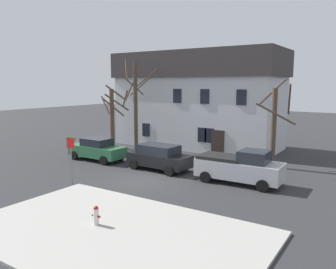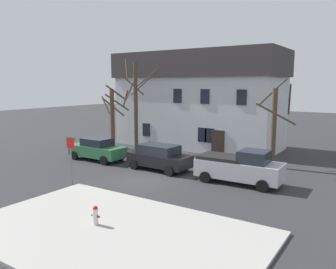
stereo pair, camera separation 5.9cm
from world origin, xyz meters
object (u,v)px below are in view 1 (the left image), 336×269
Objects in this scene: tree_bare_near at (113,115)px; car_green_sedan at (97,149)px; fire_hydrant at (96,215)px; bicycle_leaning at (148,151)px; building_main at (198,99)px; tree_bare_mid at (136,104)px; pickup_truck_silver at (240,167)px; car_black_wagon at (159,157)px; street_sign_pole at (71,152)px; tree_bare_far at (274,124)px.

car_green_sedan is (2.31, -4.42, -2.18)m from tree_bare_near.
tree_bare_near is 7.25× the size of fire_hydrant.
tree_bare_near is at bearing 168.01° from bicycle_leaning.
tree_bare_mid is at bearing -116.19° from building_main.
car_green_sedan is 0.91× the size of pickup_truck_silver.
tree_bare_mid is 1.74× the size of car_black_wagon.
building_main is at bearing 89.58° from street_sign_pole.
tree_bare_mid is 2.81× the size of street_sign_pole.
pickup_truck_silver is 9.54m from fire_hydrant.
tree_bare_far is 8.28m from car_black_wagon.
street_sign_pole is (-5.49, 3.58, 1.43)m from fire_hydrant.
fire_hydrant is (8.88, -9.07, -0.33)m from car_green_sedan.
street_sign_pole reaches higher than bicycle_leaning.
street_sign_pole is at bearing -129.21° from tree_bare_far.
building_main reaches higher than tree_bare_far.
tree_bare_far is at bearing -28.67° from building_main.
tree_bare_mid is 15.81m from fire_hydrant.
fire_hydrant is 0.47× the size of bicycle_leaning.
building_main is 6.39m from tree_bare_mid.
tree_bare_far reaches higher than tree_bare_near.
fire_hydrant is at bearing -50.32° from tree_bare_near.
tree_bare_mid is (3.00, -0.47, 1.11)m from tree_bare_near.
car_black_wagon is 0.89× the size of pickup_truck_silver.
tree_bare_mid is 7.08m from car_black_wagon.
street_sign_pole is (-8.59, -10.53, -1.10)m from tree_bare_far.
tree_bare_mid is at bearing 142.53° from car_black_wagon.
car_green_sedan is at bearing -178.64° from car_black_wagon.
tree_bare_mid is at bearing 162.48° from bicycle_leaning.
pickup_truck_silver is at bearing -19.67° from tree_bare_mid.
street_sign_pole is at bearing -145.21° from pickup_truck_silver.
car_black_wagon is 1.61× the size of street_sign_pole.
car_black_wagon is (-6.31, -4.91, -2.16)m from tree_bare_far.
street_sign_pole reaches higher than fire_hydrant.
tree_bare_near reaches higher than pickup_truck_silver.
car_black_wagon is 5.67× the size of fire_hydrant.
tree_bare_near is 1.28× the size of car_black_wagon.
bicycle_leaning is at bearing 135.31° from car_black_wagon.
tree_bare_near is 0.73× the size of tree_bare_mid.
tree_bare_far reaches higher than car_green_sedan.
car_black_wagon is (4.99, -3.82, -3.25)m from tree_bare_mid.
tree_bare_near is 5.45m from car_green_sedan.
tree_bare_far is 13.19m from car_green_sedan.
car_green_sedan reaches higher than bicycle_leaning.
pickup_truck_silver is at bearing 0.55° from car_green_sedan.
tree_bare_near is 17.71m from fire_hydrant.
fire_hydrant is at bearing -70.79° from car_black_wagon.
car_black_wagon is at bearing -37.47° from tree_bare_mid.
street_sign_pole is (5.70, -9.92, -1.08)m from tree_bare_near.
tree_bare_near reaches higher than bicycle_leaning.
tree_bare_near is at bearing 151.76° from car_black_wagon.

